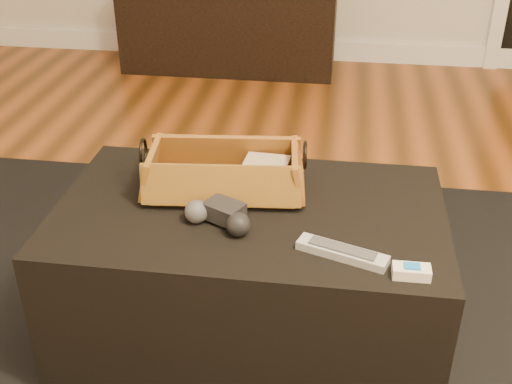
# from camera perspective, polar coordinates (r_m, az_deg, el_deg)

# --- Properties ---
(baseboard) EXTENTS (5.00, 0.04, 0.12)m
(baseboard) POSITION_cam_1_polar(r_m,az_deg,el_deg) (4.13, 8.32, 12.28)
(baseboard) COLOR white
(baseboard) RESTS_ON floor
(media_cabinet) EXTENTS (1.24, 0.45, 0.49)m
(media_cabinet) POSITION_cam_1_polar(r_m,az_deg,el_deg) (3.93, -2.35, 14.43)
(media_cabinet) COLOR black
(media_cabinet) RESTS_ON floor
(area_rug) EXTENTS (2.60, 2.00, 0.01)m
(area_rug) POSITION_cam_1_polar(r_m,az_deg,el_deg) (1.87, -0.76, -13.45)
(area_rug) COLOR black
(area_rug) RESTS_ON floor
(ottoman) EXTENTS (1.00, 0.60, 0.42)m
(ottoman) POSITION_cam_1_polar(r_m,az_deg,el_deg) (1.77, -0.55, -7.25)
(ottoman) COLOR black
(ottoman) RESTS_ON area_rug
(tv_remote) EXTENTS (0.23, 0.09, 0.02)m
(tv_remote) POSITION_cam_1_polar(r_m,az_deg,el_deg) (1.70, -3.58, 0.65)
(tv_remote) COLOR black
(tv_remote) RESTS_ON wicker_basket
(cloth_bundle) EXTENTS (0.12, 0.09, 0.06)m
(cloth_bundle) POSITION_cam_1_polar(r_m,az_deg,el_deg) (1.73, 0.97, 1.93)
(cloth_bundle) COLOR tan
(cloth_bundle) RESTS_ON wicker_basket
(wicker_basket) EXTENTS (0.45, 0.26, 0.15)m
(wicker_basket) POSITION_cam_1_polar(r_m,az_deg,el_deg) (1.70, -2.84, 1.59)
(wicker_basket) COLOR #975B22
(wicker_basket) RESTS_ON ottoman
(game_controller) EXTENTS (0.19, 0.14, 0.06)m
(game_controller) POSITION_cam_1_polar(r_m,az_deg,el_deg) (1.56, -3.23, -2.09)
(game_controller) COLOR black
(game_controller) RESTS_ON ottoman
(silver_remote) EXTENTS (0.22, 0.12, 0.02)m
(silver_remote) POSITION_cam_1_polar(r_m,az_deg,el_deg) (1.48, 7.68, -5.32)
(silver_remote) COLOR silver
(silver_remote) RESTS_ON ottoman
(cream_gadget) EXTENTS (0.08, 0.04, 0.03)m
(cream_gadget) POSITION_cam_1_polar(r_m,az_deg,el_deg) (1.44, 13.65, -6.88)
(cream_gadget) COLOR silver
(cream_gadget) RESTS_ON ottoman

